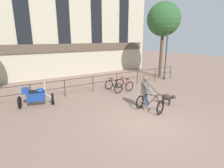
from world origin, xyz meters
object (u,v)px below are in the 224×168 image
Objects in this scene: parked_bicycle_near_lamp at (114,86)px; street_lamp at (166,50)px; parked_motorcycle at (36,96)px; parked_bicycle_mid_left at (124,84)px; cyclist_with_bike at (148,96)px; dog at (168,97)px.

street_lamp is at bearing -177.90° from parked_bicycle_near_lamp.
street_lamp reaches higher than parked_motorcycle.
parked_bicycle_mid_left is at bearing 175.42° from parked_bicycle_near_lamp.
parked_bicycle_mid_left is 0.26× the size of street_lamp.
parked_bicycle_near_lamp is at bearing 68.27° from cyclist_with_bike.
cyclist_with_bike is 7.39m from street_lamp.
street_lamp is (4.66, 0.65, 2.12)m from parked_bicycle_mid_left.
cyclist_with_bike is 3.75m from parked_bicycle_mid_left.
street_lamp is at bearing -73.50° from parked_motorcycle.
cyclist_with_bike is 5.68m from parked_motorcycle.
dog is 6.87m from parked_motorcycle.
parked_bicycle_near_lamp is (4.80, 0.08, -0.20)m from parked_motorcycle.
parked_bicycle_near_lamp is at bearing -3.49° from parked_bicycle_mid_left.
street_lamp reaches higher than dog.
parked_bicycle_mid_left is 5.16m from street_lamp.
cyclist_with_bike is 1.89× the size of dog.
parked_bicycle_mid_left is (1.18, 3.53, -0.41)m from cyclist_with_bike.
parked_bicycle_mid_left is (-0.24, 3.56, -0.06)m from dog.
parked_motorcycle reaches higher than parked_bicycle_near_lamp.
street_lamp is at bearing 22.23° from dog.
cyclist_with_bike is 3.57m from parked_bicycle_near_lamp.
street_lamp is at bearing 18.60° from cyclist_with_bike.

